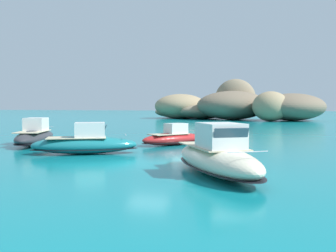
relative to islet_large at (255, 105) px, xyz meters
name	(u,v)px	position (x,y,z in m)	size (l,w,h in m)	color
ground_plane	(148,163)	(-2.98, -68.81, -3.47)	(400.00, 400.00, 0.00)	#0F7F89
islet_large	(255,105)	(0.00, 0.00, 0.00)	(33.85, 23.40, 9.78)	#756651
islet_small	(186,109)	(-17.57, 6.52, -1.08)	(22.60, 22.28, 6.22)	#84755B
motorboat_cream	(217,157)	(1.59, -71.59, -2.60)	(6.77, 8.98, 2.61)	beige
motorboat_red	(173,138)	(-4.16, -58.26, -2.84)	(5.47, 6.14, 1.88)	red
motorboat_teal	(85,143)	(-8.68, -65.80, -2.72)	(7.82, 5.29, 2.24)	#19727A
motorboat_charcoal	(35,136)	(-15.70, -61.54, -2.68)	(4.64, 8.34, 2.36)	#2D2D33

